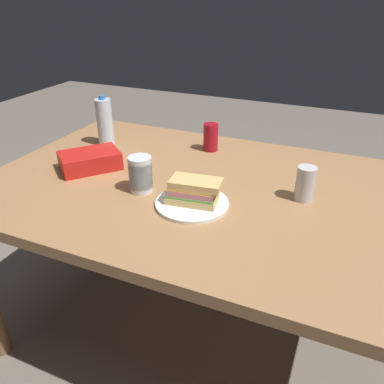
{
  "coord_description": "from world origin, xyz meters",
  "views": [
    {
      "loc": [
        0.47,
        -1.19,
        1.41
      ],
      "look_at": [
        0.02,
        -0.15,
        0.8
      ],
      "focal_mm": 36.28,
      "sensor_mm": 36.0,
      "label": 1
    }
  ],
  "objects_px": {
    "sandwich": "(193,191)",
    "soda_can_red": "(211,137)",
    "plastic_cup_stack": "(140,174)",
    "soda_can_silver": "(305,184)",
    "chip_bag": "(90,160)",
    "dining_table": "(203,205)",
    "paper_plate": "(192,203)",
    "water_bottle_tall": "(105,122)"
  },
  "relations": [
    {
      "from": "dining_table",
      "to": "sandwich",
      "type": "distance_m",
      "value": 0.2
    },
    {
      "from": "sandwich",
      "to": "chip_bag",
      "type": "xyz_separation_m",
      "value": [
        -0.5,
        0.11,
        -0.02
      ]
    },
    {
      "from": "dining_table",
      "to": "water_bottle_tall",
      "type": "height_order",
      "value": "water_bottle_tall"
    },
    {
      "from": "dining_table",
      "to": "soda_can_silver",
      "type": "relative_size",
      "value": 13.56
    },
    {
      "from": "sandwich",
      "to": "chip_bag",
      "type": "relative_size",
      "value": 0.83
    },
    {
      "from": "chip_bag",
      "to": "soda_can_red",
      "type": "bearing_deg",
      "value": 175.28
    },
    {
      "from": "paper_plate",
      "to": "soda_can_red",
      "type": "bearing_deg",
      "value": 104.02
    },
    {
      "from": "plastic_cup_stack",
      "to": "paper_plate",
      "type": "bearing_deg",
      "value": -6.35
    },
    {
      "from": "paper_plate",
      "to": "soda_can_red",
      "type": "distance_m",
      "value": 0.51
    },
    {
      "from": "paper_plate",
      "to": "soda_can_silver",
      "type": "relative_size",
      "value": 2.05
    },
    {
      "from": "dining_table",
      "to": "soda_can_red",
      "type": "distance_m",
      "value": 0.38
    },
    {
      "from": "paper_plate",
      "to": "plastic_cup_stack",
      "type": "xyz_separation_m",
      "value": [
        -0.21,
        0.02,
        0.06
      ]
    },
    {
      "from": "plastic_cup_stack",
      "to": "soda_can_silver",
      "type": "distance_m",
      "value": 0.57
    },
    {
      "from": "paper_plate",
      "to": "soda_can_silver",
      "type": "distance_m",
      "value": 0.39
    },
    {
      "from": "chip_bag",
      "to": "plastic_cup_stack",
      "type": "height_order",
      "value": "plastic_cup_stack"
    },
    {
      "from": "sandwich",
      "to": "plastic_cup_stack",
      "type": "bearing_deg",
      "value": 174.38
    },
    {
      "from": "chip_bag",
      "to": "dining_table",
      "type": "bearing_deg",
      "value": 134.52
    },
    {
      "from": "chip_bag",
      "to": "plastic_cup_stack",
      "type": "distance_m",
      "value": 0.3
    },
    {
      "from": "soda_can_red",
      "to": "water_bottle_tall",
      "type": "relative_size",
      "value": 0.53
    },
    {
      "from": "soda_can_red",
      "to": "water_bottle_tall",
      "type": "height_order",
      "value": "water_bottle_tall"
    },
    {
      "from": "paper_plate",
      "to": "plastic_cup_stack",
      "type": "height_order",
      "value": "plastic_cup_stack"
    },
    {
      "from": "water_bottle_tall",
      "to": "plastic_cup_stack",
      "type": "bearing_deg",
      "value": -41.58
    },
    {
      "from": "paper_plate",
      "to": "soda_can_silver",
      "type": "height_order",
      "value": "soda_can_silver"
    },
    {
      "from": "sandwich",
      "to": "water_bottle_tall",
      "type": "xyz_separation_m",
      "value": [
        -0.6,
        0.36,
        0.05
      ]
    },
    {
      "from": "chip_bag",
      "to": "plastic_cup_stack",
      "type": "relative_size",
      "value": 1.76
    },
    {
      "from": "paper_plate",
      "to": "chip_bag",
      "type": "relative_size",
      "value": 1.09
    },
    {
      "from": "sandwich",
      "to": "plastic_cup_stack",
      "type": "distance_m",
      "value": 0.21
    },
    {
      "from": "water_bottle_tall",
      "to": "soda_can_red",
      "type": "bearing_deg",
      "value": 15.11
    },
    {
      "from": "soda_can_silver",
      "to": "plastic_cup_stack",
      "type": "bearing_deg",
      "value": -162.99
    },
    {
      "from": "dining_table",
      "to": "sandwich",
      "type": "relative_size",
      "value": 8.64
    },
    {
      "from": "dining_table",
      "to": "soda_can_silver",
      "type": "bearing_deg",
      "value": 6.83
    },
    {
      "from": "water_bottle_tall",
      "to": "soda_can_silver",
      "type": "height_order",
      "value": "water_bottle_tall"
    },
    {
      "from": "dining_table",
      "to": "sandwich",
      "type": "bearing_deg",
      "value": -81.7
    },
    {
      "from": "sandwich",
      "to": "soda_can_silver",
      "type": "distance_m",
      "value": 0.38
    },
    {
      "from": "sandwich",
      "to": "soda_can_red",
      "type": "relative_size",
      "value": 1.57
    },
    {
      "from": "soda_can_red",
      "to": "chip_bag",
      "type": "relative_size",
      "value": 0.53
    },
    {
      "from": "paper_plate",
      "to": "soda_can_red",
      "type": "height_order",
      "value": "soda_can_red"
    },
    {
      "from": "paper_plate",
      "to": "water_bottle_tall",
      "type": "xyz_separation_m",
      "value": [
        -0.59,
        0.36,
        0.1
      ]
    },
    {
      "from": "paper_plate",
      "to": "sandwich",
      "type": "relative_size",
      "value": 1.3
    },
    {
      "from": "paper_plate",
      "to": "chip_bag",
      "type": "xyz_separation_m",
      "value": [
        -0.5,
        0.11,
        0.03
      ]
    },
    {
      "from": "soda_can_silver",
      "to": "chip_bag",
      "type": "bearing_deg",
      "value": -174.42
    },
    {
      "from": "sandwich",
      "to": "soda_can_red",
      "type": "distance_m",
      "value": 0.5
    }
  ]
}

